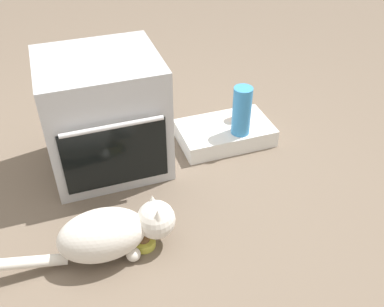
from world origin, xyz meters
TOP-DOWN VIEW (x-y plane):
  - ground at (0.00, 0.00)m, footprint 8.00×8.00m
  - oven at (-0.03, 0.40)m, footprint 0.62×0.60m
  - pantry_cabinet at (0.68, 0.38)m, footprint 0.57×0.34m
  - food_bowl at (-0.00, -0.28)m, footprint 0.11×0.11m
  - cat at (-0.14, -0.27)m, footprint 0.84×0.25m
  - water_bottle at (0.74, 0.29)m, footprint 0.11×0.11m
  - sauce_jar at (0.80, 0.43)m, footprint 0.08×0.08m

SIDE VIEW (x-z plane):
  - ground at x=0.00m, z-range 0.00..0.00m
  - food_bowl at x=0.00m, z-range -0.01..0.06m
  - pantry_cabinet at x=0.68m, z-range 0.00..0.11m
  - cat at x=-0.14m, z-range 0.01..0.27m
  - sauce_jar at x=0.80m, z-range 0.11..0.25m
  - water_bottle at x=0.74m, z-range 0.11..0.41m
  - oven at x=-0.03m, z-range 0.00..0.65m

